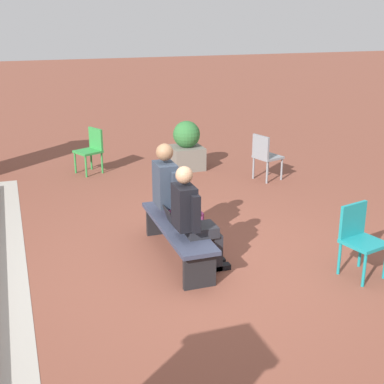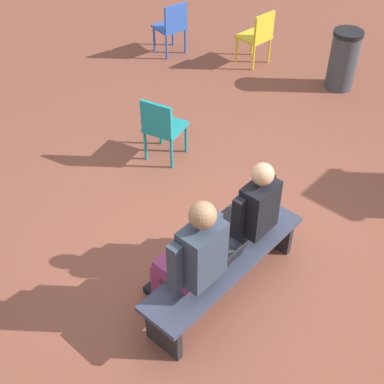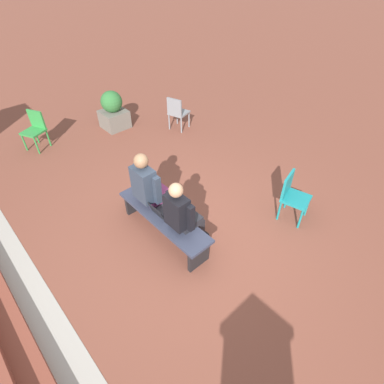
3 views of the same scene
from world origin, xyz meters
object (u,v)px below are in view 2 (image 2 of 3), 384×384
person_student (249,212)px  person_adult (192,257)px  plastic_chair_far_right (172,25)px  plastic_chair_mid_courtyard (258,35)px  laptop (225,257)px  bench (225,266)px  plastic_chair_near_bench_right (162,126)px  litter_bin (343,60)px

person_student → person_adult: 0.77m
plastic_chair_far_right → plastic_chair_mid_courtyard: bearing=117.1°
laptop → plastic_chair_far_right: (-3.21, -3.69, -0.02)m
bench → plastic_chair_far_right: plastic_chair_far_right is taller
plastic_chair_near_bench_right → plastic_chair_mid_courtyard: 2.80m
plastic_chair_far_right → litter_bin: 2.68m
plastic_chair_near_bench_right → litter_bin: (-2.97, 0.70, -0.05)m
person_student → person_adult: bearing=-0.4°
plastic_chair_mid_courtyard → litter_bin: litter_bin is taller
plastic_chair_mid_courtyard → laptop: bearing=33.0°
person_student → person_adult: size_ratio=0.94×
bench → person_student: size_ratio=1.39×
plastic_chair_mid_courtyard → person_student: bearing=35.2°
person_student → laptop: (0.42, 0.08, -0.20)m
person_student → plastic_chair_far_right: size_ratio=1.54×
plastic_chair_near_bench_right → laptop: bearing=59.2°
bench → plastic_chair_near_bench_right: size_ratio=2.14×
bench → person_adult: bearing=-10.6°
person_adult → plastic_chair_far_right: (-3.56, -3.61, -0.25)m
plastic_chair_far_right → person_student: bearing=52.3°
plastic_chair_near_bench_right → plastic_chair_far_right: same height
bench → plastic_chair_near_bench_right: plastic_chair_near_bench_right is taller
person_student → plastic_chair_near_bench_right: 1.92m
plastic_chair_mid_courtyard → bench: bearing=33.0°
plastic_chair_mid_courtyard → plastic_chair_far_right: size_ratio=1.00×
laptop → plastic_chair_near_bench_right: bearing=-120.8°
bench → laptop: laptop is taller
person_adult → person_student: bearing=179.6°
plastic_chair_near_bench_right → litter_bin: litter_bin is taller
laptop → plastic_chair_mid_courtyard: (-3.83, -2.49, -0.02)m
plastic_chair_far_right → litter_bin: size_ratio=0.98×
plastic_chair_mid_courtyard → person_adult: bearing=29.9°
person_student → laptop: size_ratio=4.05×
person_student → plastic_chair_mid_courtyard: (-3.42, -2.41, -0.22)m
laptop → person_adult: bearing=-13.1°
person_student → plastic_chair_mid_courtyard: size_ratio=1.54×
bench → litter_bin: bearing=-164.3°
plastic_chair_far_right → litter_bin: (-0.86, 2.54, -0.05)m
person_adult → laptop: size_ratio=4.31×
person_student → litter_bin: person_student is taller
person_adult → plastic_chair_mid_courtyard: (-4.18, -2.40, -0.25)m
plastic_chair_mid_courtyard → plastic_chair_far_right: (0.62, -1.21, 0.00)m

